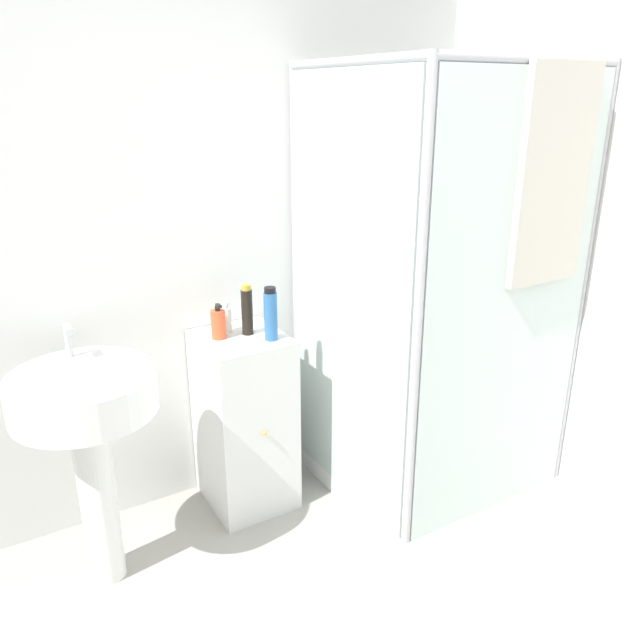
{
  "coord_description": "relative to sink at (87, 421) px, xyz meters",
  "views": [
    {
      "loc": [
        -0.62,
        -0.85,
        1.81
      ],
      "look_at": [
        0.56,
        1.1,
        0.98
      ],
      "focal_mm": 35.0,
      "sensor_mm": 36.0,
      "label": 1
    }
  ],
  "objects": [
    {
      "name": "sink",
      "position": [
        0.0,
        0.0,
        0.0
      ],
      "size": [
        0.52,
        0.52,
        1.01
      ],
      "color": "white",
      "rests_on": "ground_plane"
    },
    {
      "name": "vanity_cabinet",
      "position": [
        0.69,
        0.17,
        -0.28
      ],
      "size": [
        0.36,
        0.42,
        0.82
      ],
      "color": "silver",
      "rests_on": "ground_plane"
    },
    {
      "name": "shampoo_bottle_blue",
      "position": [
        0.79,
        0.07,
        0.24
      ],
      "size": [
        0.06,
        0.06,
        0.23
      ],
      "color": "#2D66A3",
      "rests_on": "vanity_cabinet"
    },
    {
      "name": "wall_back",
      "position": [
        0.31,
        0.41,
        0.56
      ],
      "size": [
        6.4,
        0.06,
        2.5
      ],
      "primitive_type": "cube",
      "color": "white",
      "rests_on": "ground_plane"
    },
    {
      "name": "soap_dispenser",
      "position": [
        0.6,
        0.2,
        0.2
      ],
      "size": [
        0.06,
        0.06,
        0.16
      ],
      "color": "#E5562D",
      "rests_on": "vanity_cabinet"
    },
    {
      "name": "shower_enclosure",
      "position": [
        1.47,
        -0.18,
        -0.17
      ],
      "size": [
        0.93,
        0.96,
        1.94
      ],
      "color": "white",
      "rests_on": "ground_plane"
    },
    {
      "name": "shampoo_bottle_tall_black",
      "position": [
        0.73,
        0.19,
        0.24
      ],
      "size": [
        0.05,
        0.05,
        0.22
      ],
      "color": "black",
      "rests_on": "vanity_cabinet"
    },
    {
      "name": "lotion_bottle_white",
      "position": [
        0.66,
        0.25,
        0.19
      ],
      "size": [
        0.04,
        0.04,
        0.14
      ],
      "color": "white",
      "rests_on": "vanity_cabinet"
    }
  ]
}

